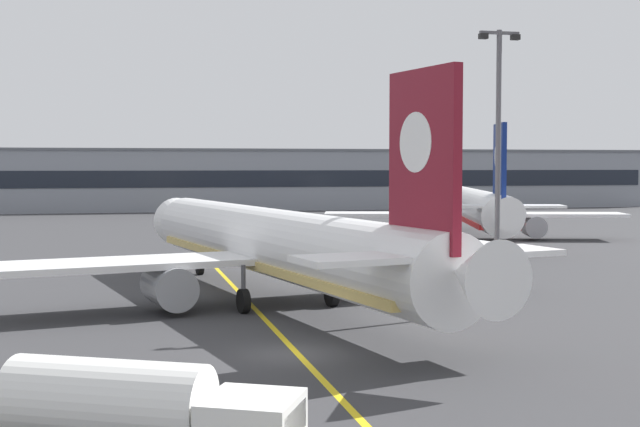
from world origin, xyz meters
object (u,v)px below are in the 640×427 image
airliner_background (475,208)px  service_truck_fuel_white (144,421)px  airliner_foreground (276,245)px  safety_cone_by_nose_gear (263,268)px  apron_lamp_post (498,166)px

airliner_background → service_truck_fuel_white: bearing=-119.0°
airliner_foreground → safety_cone_by_nose_gear: (1.55, 15.20, -3.11)m
apron_lamp_post → service_truck_fuel_white: bearing=-131.7°
airliner_background → safety_cone_by_nose_gear: bearing=-139.4°
airliner_background → apron_lamp_post: size_ratio=2.69×
apron_lamp_post → service_truck_fuel_white: size_ratio=1.90×
apron_lamp_post → service_truck_fuel_white: apron_lamp_post is taller
service_truck_fuel_white → airliner_foreground: bearing=73.5°
service_truck_fuel_white → safety_cone_by_nose_gear: service_truck_fuel_white is taller
apron_lamp_post → service_truck_fuel_white: (-18.82, -21.13, -6.31)m
airliner_foreground → service_truck_fuel_white: size_ratio=5.22×
airliner_foreground → apron_lamp_post: (11.12, -4.91, 4.42)m
apron_lamp_post → safety_cone_by_nose_gear: apron_lamp_post is taller
airliner_foreground → airliner_background: bearing=53.7°
airliner_background → service_truck_fuel_white: 72.45m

